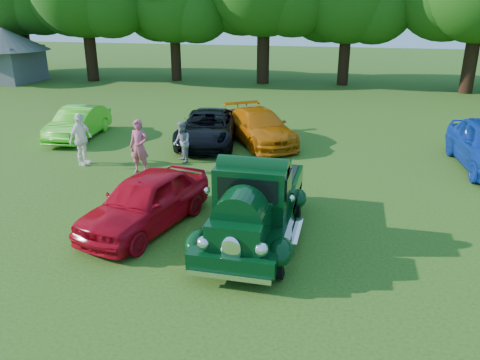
% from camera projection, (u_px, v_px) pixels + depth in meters
% --- Properties ---
extents(ground, '(120.00, 120.00, 0.00)m').
position_uv_depth(ground, '(207.00, 239.00, 11.38)').
color(ground, '#294D12').
rests_on(ground, ground).
extents(hero_pickup, '(2.31, 4.97, 1.94)m').
position_uv_depth(hero_pickup, '(255.00, 205.00, 11.21)').
color(hero_pickup, black).
rests_on(hero_pickup, ground).
extents(red_convertible, '(2.57, 4.41, 1.41)m').
position_uv_depth(red_convertible, '(146.00, 201.00, 11.81)').
color(red_convertible, '#B90717').
rests_on(red_convertible, ground).
extents(back_car_lime, '(1.81, 4.11, 1.31)m').
position_uv_depth(back_car_lime, '(78.00, 123.00, 19.94)').
color(back_car_lime, '#42D41C').
rests_on(back_car_lime, ground).
extents(back_car_black, '(2.92, 5.13, 1.35)m').
position_uv_depth(back_car_black, '(209.00, 128.00, 19.10)').
color(back_car_black, black).
rests_on(back_car_black, ground).
extents(back_car_orange, '(4.15, 5.00, 1.37)m').
position_uv_depth(back_car_orange, '(260.00, 127.00, 19.20)').
color(back_car_orange, '#BD5B06').
rests_on(back_car_orange, ground).
extents(spectator_pink, '(0.67, 0.45, 1.83)m').
position_uv_depth(spectator_pink, '(139.00, 147.00, 15.64)').
color(spectator_pink, '#BC4D67').
rests_on(spectator_pink, ground).
extents(spectator_grey, '(0.88, 0.92, 1.49)m').
position_uv_depth(spectator_grey, '(182.00, 142.00, 16.76)').
color(spectator_grey, gray).
rests_on(spectator_grey, ground).
extents(spectator_white, '(0.62, 1.15, 1.86)m').
position_uv_depth(spectator_white, '(81.00, 139.00, 16.45)').
color(spectator_white, white).
rests_on(spectator_white, ground).
extents(gazebo, '(6.40, 6.40, 3.90)m').
position_uv_depth(gazebo, '(5.00, 49.00, 34.46)').
color(gazebo, '#555559').
rests_on(gazebo, ground).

